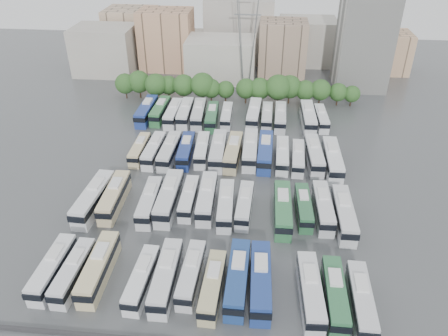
# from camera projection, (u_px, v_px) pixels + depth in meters

# --- Properties ---
(ground) EXTENTS (220.00, 220.00, 0.00)m
(ground) POSITION_uv_depth(u_px,v_px,m) (220.00, 192.00, 81.41)
(ground) COLOR #424447
(ground) RESTS_ON ground
(tree_line) EXTENTS (65.00, 7.96, 8.36)m
(tree_line) POSITION_uv_depth(u_px,v_px,m) (231.00, 87.00, 114.78)
(tree_line) COLOR black
(tree_line) RESTS_ON ground
(city_buildings) EXTENTS (102.00, 35.00, 20.00)m
(city_buildings) POSITION_uv_depth(u_px,v_px,m) (221.00, 41.00, 138.65)
(city_buildings) COLOR #9E998E
(city_buildings) RESTS_ON ground
(apartment_tower) EXTENTS (14.00, 14.00, 26.00)m
(apartment_tower) POSITION_uv_depth(u_px,v_px,m) (364.00, 41.00, 120.74)
(apartment_tower) COLOR silver
(apartment_tower) RESTS_ON ground
(electricity_pylon) EXTENTS (9.00, 6.91, 33.83)m
(electricity_pylon) POSITION_uv_depth(u_px,v_px,m) (248.00, 24.00, 113.68)
(electricity_pylon) COLOR slate
(electricity_pylon) RESTS_ON ground
(bus_r0_s0) EXTENTS (2.74, 11.84, 3.70)m
(bus_r0_s0) POSITION_uv_depth(u_px,v_px,m) (53.00, 268.00, 62.15)
(bus_r0_s0) COLOR silver
(bus_r0_s0) RESTS_ON ground
(bus_r0_s1) EXTENTS (2.79, 11.50, 3.59)m
(bus_r0_s1) POSITION_uv_depth(u_px,v_px,m) (73.00, 271.00, 61.65)
(bus_r0_s1) COLOR silver
(bus_r0_s1) RESTS_ON ground
(bus_r0_s2) EXTENTS (2.92, 12.62, 3.95)m
(bus_r0_s2) POSITION_uv_depth(u_px,v_px,m) (99.00, 268.00, 62.07)
(bus_r0_s2) COLOR beige
(bus_r0_s2) RESTS_ON ground
(bus_r0_s4) EXTENTS (2.88, 11.18, 3.48)m
(bus_r0_s4) POSITION_uv_depth(u_px,v_px,m) (142.00, 279.00, 60.58)
(bus_r0_s4) COLOR silver
(bus_r0_s4) RESTS_ON ground
(bus_r0_s5) EXTENTS (2.84, 12.59, 3.94)m
(bus_r0_s5) POSITION_uv_depth(u_px,v_px,m) (166.00, 276.00, 60.64)
(bus_r0_s5) COLOR silver
(bus_r0_s5) RESTS_ON ground
(bus_r0_s6) EXTENTS (2.85, 11.36, 3.54)m
(bus_r0_s6) POSITION_uv_depth(u_px,v_px,m) (191.00, 274.00, 61.34)
(bus_r0_s6) COLOR silver
(bus_r0_s6) RESTS_ON ground
(bus_r0_s7) EXTENTS (2.85, 11.45, 3.57)m
(bus_r0_s7) POSITION_uv_depth(u_px,v_px,m) (213.00, 286.00, 59.41)
(bus_r0_s7) COLOR tan
(bus_r0_s7) RESTS_ON ground
(bus_r0_s8) EXTENTS (3.00, 12.84, 4.02)m
(bus_r0_s8) POSITION_uv_depth(u_px,v_px,m) (238.00, 278.00, 60.34)
(bus_r0_s8) COLOR navy
(bus_r0_s8) RESTS_ON ground
(bus_r0_s9) EXTENTS (3.21, 13.05, 4.07)m
(bus_r0_s9) POSITION_uv_depth(u_px,v_px,m) (261.00, 281.00, 59.88)
(bus_r0_s9) COLOR navy
(bus_r0_s9) RESTS_ON ground
(bus_r0_s11) EXTENTS (3.30, 12.51, 3.89)m
(bus_r0_s11) POSITION_uv_depth(u_px,v_px,m) (310.00, 291.00, 58.36)
(bus_r0_s11) COLOR silver
(bus_r0_s11) RESTS_ON ground
(bus_r0_s12) EXTENTS (2.65, 11.98, 3.76)m
(bus_r0_s12) POSITION_uv_depth(u_px,v_px,m) (335.00, 295.00, 57.93)
(bus_r0_s12) COLOR #2C673F
(bus_r0_s12) RESTS_ON ground
(bus_r0_s13) EXTENTS (2.80, 11.92, 3.72)m
(bus_r0_s13) POSITION_uv_depth(u_px,v_px,m) (361.00, 300.00, 57.15)
(bus_r0_s13) COLOR silver
(bus_r0_s13) RESTS_ON ground
(bus_r1_s0) EXTENTS (3.67, 13.76, 4.28)m
(bus_r1_s0) POSITION_uv_depth(u_px,v_px,m) (94.00, 198.00, 76.13)
(bus_r1_s0) COLOR silver
(bus_r1_s0) RESTS_ON ground
(bus_r1_s1) EXTENTS (3.05, 12.73, 3.97)m
(bus_r1_s1) POSITION_uv_depth(u_px,v_px,m) (114.00, 196.00, 76.83)
(bus_r1_s1) COLOR beige
(bus_r1_s1) RESTS_ON ground
(bus_r1_s3) EXTENTS (3.02, 12.03, 3.75)m
(bus_r1_s3) POSITION_uv_depth(u_px,v_px,m) (150.00, 202.00, 75.69)
(bus_r1_s3) COLOR silver
(bus_r1_s3) RESTS_ON ground
(bus_r1_s4) EXTENTS (2.96, 13.50, 4.23)m
(bus_r1_s4) POSITION_uv_depth(u_px,v_px,m) (169.00, 197.00, 76.41)
(bus_r1_s4) COLOR silver
(bus_r1_s4) RESTS_ON ground
(bus_r1_s5) EXTENTS (2.48, 10.89, 3.41)m
(bus_r1_s5) POSITION_uv_depth(u_px,v_px,m) (189.00, 198.00, 76.93)
(bus_r1_s5) COLOR silver
(bus_r1_s5) RESTS_ON ground
(bus_r1_s6) EXTENTS (3.04, 12.64, 3.95)m
(bus_r1_s6) POSITION_uv_depth(u_px,v_px,m) (207.00, 198.00, 76.56)
(bus_r1_s6) COLOR silver
(bus_r1_s6) RESTS_ON ground
(bus_r1_s7) EXTENTS (3.09, 11.97, 3.72)m
(bus_r1_s7) POSITION_uv_depth(u_px,v_px,m) (226.00, 205.00, 74.96)
(bus_r1_s7) COLOR silver
(bus_r1_s7) RESTS_ON ground
(bus_r1_s8) EXTENTS (2.83, 11.26, 3.51)m
(bus_r1_s8) POSITION_uv_depth(u_px,v_px,m) (245.00, 205.00, 75.12)
(bus_r1_s8) COLOR silver
(bus_r1_s8) RESTS_ON ground
(bus_r1_s10) EXTENTS (2.96, 12.96, 4.06)m
(bus_r1_s10) POSITION_uv_depth(u_px,v_px,m) (283.00, 209.00, 73.67)
(bus_r1_s10) COLOR #307041
(bus_r1_s10) RESTS_ON ground
(bus_r1_s11) EXTENTS (2.81, 11.04, 3.44)m
(bus_r1_s11) POSITION_uv_depth(u_px,v_px,m) (304.00, 207.00, 74.66)
(bus_r1_s11) COLOR #2A643C
(bus_r1_s11) RESTS_ON ground
(bus_r1_s12) EXTENTS (3.05, 12.30, 3.83)m
(bus_r1_s12) POSITION_uv_depth(u_px,v_px,m) (323.00, 207.00, 74.30)
(bus_r1_s12) COLOR silver
(bus_r1_s12) RESTS_ON ground
(bus_r1_s13) EXTENTS (2.95, 13.01, 4.07)m
(bus_r1_s13) POSITION_uv_depth(u_px,v_px,m) (344.00, 214.00, 72.48)
(bus_r1_s13) COLOR silver
(bus_r1_s13) RESTS_ON ground
(bus_r2_s1) EXTENTS (2.37, 10.85, 3.40)m
(bus_r2_s1) POSITION_uv_depth(u_px,v_px,m) (140.00, 149.00, 91.80)
(bus_r2_s1) COLOR beige
(bus_r2_s1) RESTS_ON ground
(bus_r2_s2) EXTENTS (2.93, 11.96, 3.73)m
(bus_r2_s2) POSITION_uv_depth(u_px,v_px,m) (154.00, 150.00, 91.18)
(bus_r2_s2) COLOR silver
(bus_r2_s2) RESTS_ON ground
(bus_r2_s3) EXTENTS (3.08, 12.58, 3.92)m
(bus_r2_s3) POSITION_uv_depth(u_px,v_px,m) (170.00, 151.00, 90.73)
(bus_r2_s3) COLOR silver
(bus_r2_s3) RESTS_ON ground
(bus_r2_s4) EXTENTS (3.04, 12.02, 3.74)m
(bus_r2_s4) POSITION_uv_depth(u_px,v_px,m) (186.00, 150.00, 91.13)
(bus_r2_s4) COLOR navy
(bus_r2_s4) RESTS_ON ground
(bus_r2_s5) EXTENTS (3.05, 11.55, 3.59)m
(bus_r2_s5) POSITION_uv_depth(u_px,v_px,m) (202.00, 149.00, 91.55)
(bus_r2_s5) COLOR white
(bus_r2_s5) RESTS_ON ground
(bus_r2_s6) EXTENTS (3.14, 13.21, 4.13)m
(bus_r2_s6) POSITION_uv_depth(u_px,v_px,m) (218.00, 150.00, 90.74)
(bus_r2_s6) COLOR silver
(bus_r2_s6) RESTS_ON ground
(bus_r2_s7) EXTENTS (3.32, 12.90, 4.01)m
(bus_r2_s7) POSITION_uv_depth(u_px,v_px,m) (233.00, 152.00, 90.33)
(bus_r2_s7) COLOR tan
(bus_r2_s7) RESTS_ON ground
(bus_r2_s8) EXTENTS (2.97, 13.22, 4.14)m
(bus_r2_s8) POSITION_uv_depth(u_px,v_px,m) (250.00, 149.00, 91.06)
(bus_r2_s8) COLOR silver
(bus_r2_s8) RESTS_ON ground
(bus_r2_s9) EXTENTS (3.20, 13.45, 4.20)m
(bus_r2_s9) POSITION_uv_depth(u_px,v_px,m) (265.00, 151.00, 90.23)
(bus_r2_s9) COLOR navy
(bus_r2_s9) RESTS_ON ground
(bus_r2_s10) EXTENTS (2.76, 11.82, 3.70)m
(bus_r2_s10) POSITION_uv_depth(u_px,v_px,m) (282.00, 155.00, 89.48)
(bus_r2_s10) COLOR white
(bus_r2_s10) RESTS_ON ground
(bus_r2_s11) EXTENTS (2.90, 11.27, 3.51)m
(bus_r2_s11) POSITION_uv_depth(u_px,v_px,m) (298.00, 158.00, 88.75)
(bus_r2_s11) COLOR silver
(bus_r2_s11) RESTS_ON ground
(bus_r2_s12) EXTENTS (3.45, 12.96, 4.03)m
(bus_r2_s12) POSITION_uv_depth(u_px,v_px,m) (314.00, 155.00, 89.29)
(bus_r2_s12) COLOR silver
(bus_r2_s12) RESTS_ON ground
(bus_r2_s13) EXTENTS (3.14, 13.69, 4.28)m
(bus_r2_s13) POSITION_uv_depth(u_px,v_px,m) (332.00, 159.00, 87.45)
(bus_r2_s13) COLOR white
(bus_r2_s13) RESTS_ON ground
(bus_r3_s0) EXTENTS (3.03, 13.19, 4.13)m
(bus_r3_s0) POSITION_uv_depth(u_px,v_px,m) (147.00, 111.00, 107.56)
(bus_r3_s0) COLOR navy
(bus_r3_s0) RESTS_ON ground
(bus_r3_s1) EXTENTS (3.01, 12.36, 3.86)m
(bus_r3_s1) POSITION_uv_depth(u_px,v_px,m) (160.00, 111.00, 107.94)
(bus_r3_s1) COLOR #30723E
(bus_r3_s1) RESTS_ON ground
(bus_r3_s2) EXTENTS (2.80, 12.33, 3.86)m
(bus_r3_s2) POSITION_uv_depth(u_px,v_px,m) (173.00, 113.00, 106.68)
(bus_r3_s2) COLOR white
(bus_r3_s2) RESTS_ON ground
(bus_r3_s3) EXTENTS (3.08, 12.66, 3.95)m
(bus_r3_s3) POSITION_uv_depth(u_px,v_px,m) (185.00, 113.00, 106.80)
(bus_r3_s3) COLOR silver
(bus_r3_s3) RESTS_ON ground
(bus_r3_s4) EXTENTS (3.42, 12.84, 3.99)m
(bus_r3_s4) POSITION_uv_depth(u_px,v_px,m) (199.00, 114.00, 106.24)
(bus_r3_s4) COLOR silver
(bus_r3_s4) RESTS_ON ground
(bus_r3_s5) EXTENTS (3.17, 12.13, 3.77)m
(bus_r3_s5) POSITION_uv_depth(u_px,v_px,m) (212.00, 116.00, 105.15)
(bus_r3_s5) COLOR #2A633C
(bus_r3_s5) RESTS_ON ground
(bus_r3_s6) EXTENTS (2.58, 10.97, 3.43)m
(bus_r3_s6) POSITION_uv_depth(u_px,v_px,m) (227.00, 115.00, 106.05)
(bus_r3_s6) COLOR silver
(bus_r3_s6) RESTS_ON ground
(bus_r3_s8) EXTENTS (3.43, 13.11, 4.08)m
(bus_r3_s8) POSITION_uv_depth(u_px,v_px,m) (254.00, 114.00, 106.12)
(bus_r3_s8) COLOR silver
(bus_r3_s8) RESTS_ON ground
(bus_r3_s9) EXTENTS (2.64, 11.44, 3.58)m
(bus_r3_s9) POSITION_uv_depth(u_px,v_px,m) (267.00, 116.00, 105.57)
(bus_r3_s9) COLOR silver
(bus_r3_s9) RESTS_ON ground
(bus_r3_s10) EXTENTS (2.95, 12.33, 3.85)m
(bus_r3_s10) POSITION_uv_depth(u_px,v_px,m) (280.00, 117.00, 104.89)
(bus_r3_s10) COLOR silver
(bus_r3_s10) RESTS_ON ground
(bus_r3_s12) EXTENTS (3.32, 13.52, 4.22)m
(bus_r3_s12) POSITION_uv_depth(u_px,v_px,m) (308.00, 117.00, 104.44)
(bus_r3_s12) COLOR silver
(bus_r3_s12) RESTS_ON ground
(bus_r3_s13) EXTENTS (3.02, 11.31, 3.51)m
(bus_r3_s13) POSITION_uv_depth(u_px,v_px,m) (321.00, 118.00, 104.72)
(bus_r3_s13) COLOR silver
(bus_r3_s13) RESTS_ON ground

